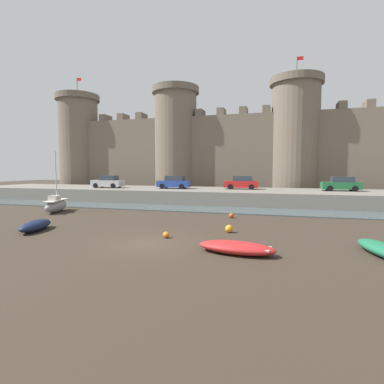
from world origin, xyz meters
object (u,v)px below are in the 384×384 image
(rowboat_midflat_centre, at_px, (36,225))
(sailboat_foreground_right, at_px, (56,205))
(car_quay_centre_west, at_px, (341,184))
(mooring_buoy_near_channel, at_px, (166,235))
(rowboat_foreground_left, at_px, (384,249))
(mooring_buoy_mid_mud, at_px, (231,215))
(car_quay_east, at_px, (174,182))
(car_quay_centre_east, at_px, (108,182))
(car_quay_west, at_px, (242,183))
(rowboat_foreground_centre, at_px, (236,247))
(mooring_buoy_off_centre, at_px, (229,229))

(rowboat_midflat_centre, bearing_deg, sailboat_foreground_right, 122.43)
(sailboat_foreground_right, bearing_deg, rowboat_midflat_centre, -57.57)
(car_quay_centre_west, bearing_deg, mooring_buoy_near_channel, -122.44)
(rowboat_foreground_left, distance_m, mooring_buoy_mid_mud, 12.30)
(mooring_buoy_near_channel, bearing_deg, mooring_buoy_mid_mud, 72.32)
(car_quay_east, bearing_deg, car_quay_centre_east, -174.30)
(sailboat_foreground_right, xyz_separation_m, car_quay_west, (15.88, 13.73, 1.70))
(rowboat_foreground_centre, height_order, mooring_buoy_off_centre, rowboat_foreground_centre)
(mooring_buoy_off_centre, bearing_deg, rowboat_foreground_left, -22.25)
(mooring_buoy_off_centre, distance_m, car_quay_centre_east, 24.84)
(rowboat_midflat_centre, bearing_deg, car_quay_centre_west, 43.69)
(car_quay_west, xyz_separation_m, car_quay_east, (-8.40, -1.30, 0.00))
(rowboat_midflat_centre, xyz_separation_m, car_quay_centre_east, (-6.35, 19.15, 2.00))
(car_quay_west, bearing_deg, car_quay_centre_east, -172.78)
(rowboat_foreground_left, xyz_separation_m, car_quay_east, (-17.45, 20.28, 2.06))
(rowboat_foreground_centre, height_order, car_quay_east, car_quay_east)
(rowboat_foreground_centre, bearing_deg, sailboat_foreground_right, 152.90)
(rowboat_midflat_centre, bearing_deg, mooring_buoy_mid_mud, 36.81)
(sailboat_foreground_right, xyz_separation_m, mooring_buoy_mid_mud, (16.48, 1.09, -0.46))
(sailboat_foreground_right, distance_m, car_quay_east, 14.60)
(mooring_buoy_off_centre, relative_size, car_quay_centre_east, 0.12)
(mooring_buoy_mid_mud, height_order, car_quay_west, car_quay_west)
(rowboat_foreground_left, distance_m, car_quay_centre_west, 21.66)
(rowboat_midflat_centre, bearing_deg, rowboat_foreground_left, -0.66)
(rowboat_foreground_centre, relative_size, car_quay_east, 0.94)
(rowboat_midflat_centre, relative_size, rowboat_foreground_left, 0.87)
(rowboat_foreground_left, relative_size, car_quay_centre_west, 0.95)
(rowboat_midflat_centre, height_order, mooring_buoy_near_channel, rowboat_midflat_centre)
(mooring_buoy_mid_mud, bearing_deg, rowboat_midflat_centre, -143.19)
(rowboat_foreground_centre, bearing_deg, car_quay_west, 95.90)
(mooring_buoy_off_centre, distance_m, car_quay_west, 18.59)
(rowboat_foreground_left, height_order, car_quay_east, car_quay_east)
(sailboat_foreground_right, height_order, car_quay_centre_west, sailboat_foreground_right)
(sailboat_foreground_right, relative_size, mooring_buoy_near_channel, 15.31)
(rowboat_foreground_centre, height_order, car_quay_centre_east, car_quay_centre_east)
(rowboat_midflat_centre, height_order, car_quay_centre_west, car_quay_centre_west)
(mooring_buoy_near_channel, xyz_separation_m, car_quay_west, (2.04, 20.93, 2.18))
(sailboat_foreground_right, relative_size, car_quay_centre_west, 1.38)
(car_quay_west, bearing_deg, mooring_buoy_off_centre, -85.94)
(rowboat_foreground_left, height_order, mooring_buoy_mid_mud, rowboat_foreground_left)
(rowboat_midflat_centre, xyz_separation_m, car_quay_east, (2.63, 20.05, 2.00))
(car_quay_west, relative_size, car_quay_centre_east, 1.00)
(mooring_buoy_off_centre, bearing_deg, car_quay_centre_west, 61.64)
(mooring_buoy_off_centre, xyz_separation_m, car_quay_west, (-1.31, 18.42, 2.12))
(car_quay_west, distance_m, car_quay_centre_east, 17.53)
(sailboat_foreground_right, distance_m, mooring_buoy_near_channel, 15.61)
(mooring_buoy_near_channel, distance_m, car_quay_centre_east, 24.31)
(mooring_buoy_near_channel, relative_size, car_quay_west, 0.09)
(rowboat_foreground_centre, xyz_separation_m, mooring_buoy_near_channel, (-4.42, 2.15, -0.12))
(car_quay_west, height_order, car_quay_centre_east, same)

